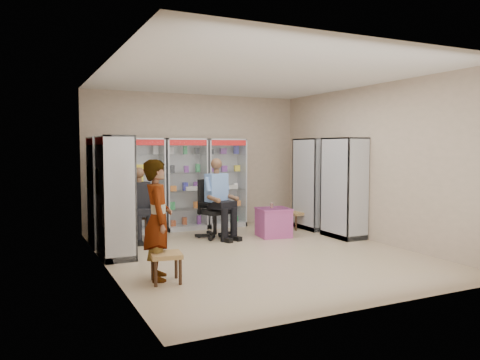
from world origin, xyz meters
name	(u,v)px	position (x,y,z in m)	size (l,w,h in m)	color
floor	(256,253)	(0.00, 0.00, 0.00)	(6.00, 6.00, 0.00)	tan
room_shell	(257,138)	(0.00, 0.00, 1.97)	(5.02, 6.02, 3.01)	tan
cabinet_back_left	(142,186)	(-1.30, 2.73, 1.00)	(0.90, 0.50, 2.00)	#B9BDC1
cabinet_back_mid	(185,184)	(-0.35, 2.73, 1.00)	(0.90, 0.50, 2.00)	silver
cabinet_back_right	(225,183)	(0.60, 2.73, 1.00)	(0.90, 0.50, 2.00)	#ACAEB3
cabinet_right_far	(313,184)	(2.23, 1.60, 1.00)	(0.50, 0.90, 2.00)	#B0B2B8
cabinet_right_near	(344,188)	(2.23, 0.50, 1.00)	(0.50, 0.90, 2.00)	#A2A3A8
cabinet_left_far	(104,191)	(-2.23, 1.80, 1.00)	(0.50, 0.90, 2.00)	#9DA0A4
cabinet_left_near	(115,197)	(-2.23, 0.70, 1.00)	(0.50, 0.90, 2.00)	#AAACB2
wooden_chair	(139,216)	(-1.55, 2.00, 0.47)	(0.42, 0.42, 0.94)	#2F1E12
seated_customer	(139,206)	(-1.55, 1.95, 0.67)	(0.44, 0.60, 1.34)	black
office_chair	(215,209)	(-0.12, 1.57, 0.59)	(0.64, 0.64, 1.17)	black
seated_shopkeeper	(216,201)	(-0.12, 1.52, 0.75)	(0.49, 0.68, 1.49)	#74BCE7
pink_trunk	(274,222)	(0.99, 1.16, 0.29)	(0.60, 0.58, 0.58)	#9E3F6E
tea_glass	(272,205)	(0.97, 1.20, 0.63)	(0.07, 0.07, 0.11)	#5A2107
woven_stool_a	(297,220)	(1.90, 1.71, 0.19)	(0.38, 0.38, 0.38)	#AD7B49
woven_stool_b	(166,268)	(-1.90, -1.04, 0.20)	(0.40, 0.40, 0.40)	#A16A44
standing_man	(158,220)	(-1.95, -0.83, 0.82)	(0.60, 0.39, 1.65)	#969598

